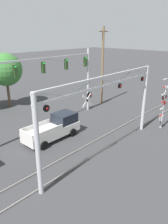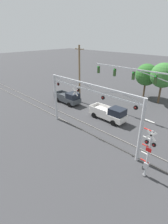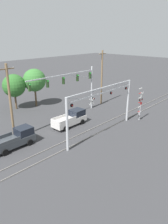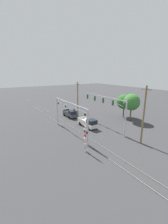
% 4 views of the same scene
% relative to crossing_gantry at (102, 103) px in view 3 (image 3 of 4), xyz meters
% --- Properties ---
extents(rail_track_near, '(80.00, 0.08, 0.10)m').
position_rel_crossing_gantry_xyz_m(rail_track_near, '(0.01, 0.28, -3.98)').
color(rail_track_near, gray).
rests_on(rail_track_near, ground_plane).
extents(rail_track_far, '(80.00, 0.08, 0.10)m').
position_rel_crossing_gantry_xyz_m(rail_track_far, '(0.01, 1.72, -3.98)').
color(rail_track_far, gray).
rests_on(rail_track_far, ground_plane).
extents(crossing_gantry, '(12.29, 0.30, 6.06)m').
position_rel_crossing_gantry_xyz_m(crossing_gantry, '(0.00, 0.00, 0.00)').
color(crossing_gantry, '#B7BABF').
rests_on(crossing_gantry, ground_plane).
extents(crossing_signal_mast, '(1.13, 0.35, 4.95)m').
position_rel_crossing_gantry_xyz_m(crossing_signal_mast, '(7.42, -1.28, -1.99)').
color(crossing_signal_mast, '#B7BABF').
rests_on(crossing_signal_mast, ground_plane).
extents(traffic_signal_span, '(12.72, 0.39, 7.18)m').
position_rel_crossing_gantry_xyz_m(traffic_signal_span, '(2.93, 7.57, 1.13)').
color(traffic_signal_span, '#B7BABF').
rests_on(traffic_signal_span, ground_plane).
extents(pickup_truck_lead, '(5.20, 2.08, 2.02)m').
position_rel_crossing_gantry_xyz_m(pickup_truck_lead, '(-0.77, 4.79, -3.08)').
color(pickup_truck_lead, silver).
rests_on(pickup_truck_lead, ground_plane).
extents(pickup_truck_following, '(4.94, 2.08, 2.02)m').
position_rel_crossing_gantry_xyz_m(pickup_truck_following, '(-9.37, 4.94, -3.08)').
color(pickup_truck_following, '#3D4247').
rests_on(pickup_truck_following, ground_plane).
extents(utility_pole_left, '(1.80, 0.28, 9.12)m').
position_rel_crossing_gantry_xyz_m(utility_pole_left, '(-8.53, 6.73, 0.67)').
color(utility_pole_left, brown).
rests_on(utility_pole_left, ground_plane).
extents(utility_pole_right, '(1.80, 0.28, 9.54)m').
position_rel_crossing_gantry_xyz_m(utility_pole_right, '(10.05, 8.02, 0.88)').
color(utility_pole_right, brown).
rests_on(utility_pole_right, ground_plane).
extents(background_tree_beyond_span, '(3.80, 3.80, 5.95)m').
position_rel_crossing_gantry_xyz_m(background_tree_beyond_span, '(-2.15, 16.87, 0.00)').
color(background_tree_beyond_span, brown).
rests_on(background_tree_beyond_span, ground_plane).
extents(background_tree_far_left_verge, '(3.91, 3.91, 6.59)m').
position_rel_crossing_gantry_xyz_m(background_tree_far_left_verge, '(1.14, 15.70, 0.58)').
color(background_tree_far_left_verge, brown).
rests_on(background_tree_far_left_verge, ground_plane).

